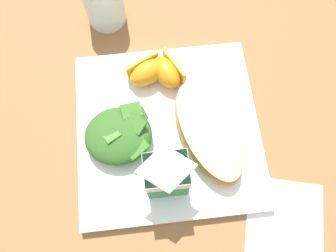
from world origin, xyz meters
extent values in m
plane|color=olive|center=(0.00, 0.00, 0.00)|extent=(3.00, 3.00, 0.00)
cube|color=white|center=(0.00, 0.00, 0.01)|extent=(0.28, 0.28, 0.02)
ellipsoid|color=tan|center=(-0.06, 0.02, 0.03)|extent=(0.12, 0.19, 0.03)
ellipsoid|color=#B22D19|center=(-0.06, 0.02, 0.04)|extent=(0.11, 0.17, 0.01)
ellipsoid|color=#EAD184|center=(-0.06, 0.02, 0.05)|extent=(0.12, 0.18, 0.01)
ellipsoid|color=#336023|center=(0.07, 0.01, 0.04)|extent=(0.10, 0.09, 0.04)
cube|color=#4C8433|center=(0.09, 0.01, 0.05)|extent=(0.03, 0.04, 0.01)
cube|color=#336023|center=(0.05, -0.01, 0.05)|extent=(0.04, 0.03, 0.02)
cube|color=#3D7028|center=(0.08, 0.00, 0.05)|extent=(0.03, 0.04, 0.01)
cube|color=#3D7028|center=(0.05, 0.03, 0.05)|extent=(0.04, 0.04, 0.01)
cube|color=#4C8433|center=(0.05, -0.02, 0.05)|extent=(0.03, 0.03, 0.02)
cube|color=#3D7028|center=(0.05, 0.00, 0.05)|extent=(0.04, 0.04, 0.02)
cube|color=#2D8451|center=(0.01, 0.08, 0.06)|extent=(0.06, 0.04, 0.09)
cube|color=white|center=(0.01, 0.08, 0.09)|extent=(0.06, 0.04, 0.03)
pyramid|color=white|center=(0.01, 0.08, 0.12)|extent=(0.06, 0.04, 0.02)
ellipsoid|color=orange|center=(-0.01, -0.09, 0.04)|extent=(0.06, 0.07, 0.04)
cube|color=gold|center=(-0.02, -0.09, 0.04)|extent=(0.03, 0.05, 0.03)
ellipsoid|color=orange|center=(0.02, -0.09, 0.04)|extent=(0.07, 0.06, 0.04)
cube|color=gold|center=(0.03, -0.10, 0.04)|extent=(0.05, 0.03, 0.03)
cube|color=white|center=(-0.15, 0.15, 0.00)|extent=(0.13, 0.13, 0.00)
camera|label=1|loc=(0.02, 0.17, 0.51)|focal=36.18mm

